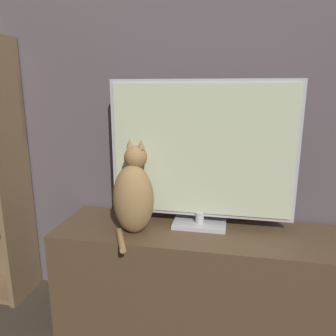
# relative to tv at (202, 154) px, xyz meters

# --- Properties ---
(wall_back) EXTENTS (4.80, 0.05, 2.60)m
(wall_back) POSITION_rel_tv_xyz_m (-0.00, 0.19, 0.38)
(wall_back) COLOR #564C51
(wall_back) RESTS_ON ground_plane
(tv_stand) EXTENTS (1.41, 0.42, 0.55)m
(tv_stand) POSITION_rel_tv_xyz_m (-0.00, -0.07, -0.65)
(tv_stand) COLOR brown
(tv_stand) RESTS_ON ground_plane
(tv) EXTENTS (0.90, 0.16, 0.72)m
(tv) POSITION_rel_tv_xyz_m (0.00, 0.00, 0.00)
(tv) COLOR #B7B7BC
(tv) RESTS_ON tv_stand
(cat) EXTENTS (0.23, 0.33, 0.45)m
(cat) POSITION_rel_tv_xyz_m (-0.31, -0.13, -0.19)
(cat) COLOR #997547
(cat) RESTS_ON tv_stand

